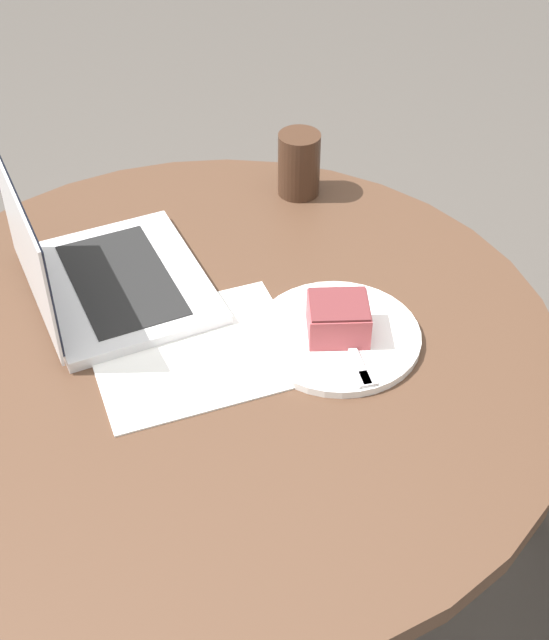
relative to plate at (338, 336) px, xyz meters
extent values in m
plane|color=#4C4742|center=(0.16, -0.09, -0.73)|extent=(12.00, 12.00, 0.00)
cylinder|color=#4C3323|center=(0.16, -0.09, -0.72)|extent=(0.59, 0.59, 0.02)
cylinder|color=#4C3323|center=(0.16, -0.09, -0.37)|extent=(0.13, 0.13, 0.67)
cylinder|color=#4C3323|center=(0.16, -0.09, -0.02)|extent=(1.01, 1.01, 0.03)
cube|color=#472D1E|center=(-0.50, 0.05, -0.51)|extent=(0.05, 0.05, 0.44)
cube|color=white|center=(0.19, -0.09, 0.00)|extent=(0.33, 0.29, 0.00)
cylinder|color=white|center=(0.00, 0.00, 0.00)|extent=(0.24, 0.24, 0.01)
cube|color=#B74C51|center=(0.00, 0.00, 0.03)|extent=(0.11, 0.11, 0.05)
cube|color=maroon|center=(0.00, 0.00, 0.06)|extent=(0.11, 0.10, 0.00)
cube|color=silver|center=(0.00, 0.03, 0.01)|extent=(0.07, 0.16, 0.00)
cube|color=silver|center=(0.03, 0.10, 0.01)|extent=(0.03, 0.04, 0.00)
cylinder|color=#3D2619|center=(-0.17, -0.35, 0.05)|extent=(0.07, 0.07, 0.11)
cube|color=silver|center=(0.21, -0.28, 0.00)|extent=(0.29, 0.33, 0.02)
cube|color=black|center=(0.21, -0.28, 0.01)|extent=(0.18, 0.26, 0.00)
cube|color=silver|center=(0.33, -0.30, 0.11)|extent=(0.05, 0.30, 0.19)
cube|color=black|center=(0.33, -0.30, 0.11)|extent=(0.05, 0.28, 0.18)
camera|label=1|loc=(0.60, 0.74, 0.86)|focal=50.00mm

